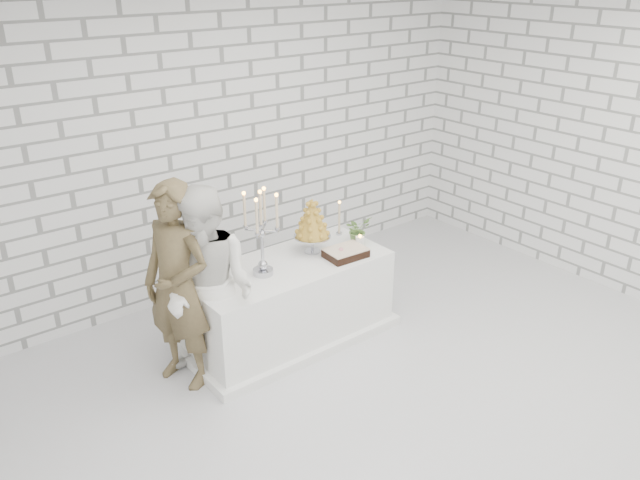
{
  "coord_description": "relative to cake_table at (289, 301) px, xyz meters",
  "views": [
    {
      "loc": [
        -3.04,
        -2.86,
        3.18
      ],
      "look_at": [
        -0.09,
        0.9,
        1.05
      ],
      "focal_mm": 35.59,
      "sensor_mm": 36.0,
      "label": 1
    }
  ],
  "objects": [
    {
      "name": "ground",
      "position": [
        0.21,
        -1.2,
        -0.38
      ],
      "size": [
        6.0,
        5.0,
        0.01
      ],
      "primitive_type": "cube",
      "color": "silver",
      "rests_on": "ground"
    },
    {
      "name": "wall_back",
      "position": [
        0.21,
        1.3,
        1.12
      ],
      "size": [
        6.0,
        0.01,
        3.0
      ],
      "primitive_type": "cube",
      "color": "white",
      "rests_on": "ground"
    },
    {
      "name": "wall_right",
      "position": [
        3.21,
        -1.2,
        1.12
      ],
      "size": [
        0.01,
        5.0,
        3.0
      ],
      "primitive_type": "cube",
      "color": "white",
      "rests_on": "ground"
    },
    {
      "name": "cake_table",
      "position": [
        0.0,
        0.0,
        0.0
      ],
      "size": [
        1.8,
        0.8,
        0.75
      ],
      "primitive_type": "cube",
      "color": "white",
      "rests_on": "ground"
    },
    {
      "name": "groom",
      "position": [
        -1.03,
        0.03,
        0.48
      ],
      "size": [
        0.61,
        0.73,
        1.71
      ],
      "primitive_type": "imported",
      "rotation": [
        0.0,
        0.0,
        -1.19
      ],
      "color": "brown",
      "rests_on": "ground"
    },
    {
      "name": "bride",
      "position": [
        -0.84,
        -0.12,
        0.45
      ],
      "size": [
        0.93,
        1.0,
        1.66
      ],
      "primitive_type": "imported",
      "rotation": [
        0.0,
        0.0,
        -1.1
      ],
      "color": "white",
      "rests_on": "ground"
    },
    {
      "name": "candelabra",
      "position": [
        -0.28,
        -0.03,
        0.75
      ],
      "size": [
        0.31,
        0.31,
        0.75
      ],
      "primitive_type": null,
      "rotation": [
        0.0,
        0.0,
        -0.03
      ],
      "color": "#A9A9B4",
      "rests_on": "cake_table"
    },
    {
      "name": "croquembouche",
      "position": [
        0.31,
        0.06,
        0.63
      ],
      "size": [
        0.35,
        0.35,
        0.52
      ],
      "primitive_type": null,
      "rotation": [
        0.0,
        0.0,
        -0.06
      ],
      "color": "#9D711B",
      "rests_on": "cake_table"
    },
    {
      "name": "chocolate_cake",
      "position": [
        0.48,
        -0.2,
        0.42
      ],
      "size": [
        0.37,
        0.28,
        0.08
      ],
      "primitive_type": "cube",
      "rotation": [
        0.0,
        0.0,
        -0.06
      ],
      "color": "black",
      "rests_on": "cake_table"
    },
    {
      "name": "pillar_candle",
      "position": [
        0.69,
        -0.15,
        0.44
      ],
      "size": [
        0.08,
        0.08,
        0.12
      ],
      "primitive_type": "cylinder",
      "rotation": [
        0.0,
        0.0,
        0.0
      ],
      "color": "white",
      "rests_on": "cake_table"
    },
    {
      "name": "extra_taper",
      "position": [
        0.76,
        0.22,
        0.54
      ],
      "size": [
        0.07,
        0.07,
        0.32
      ],
      "primitive_type": "cylinder",
      "rotation": [
        0.0,
        0.0,
        -0.11
      ],
      "color": "beige",
      "rests_on": "cake_table"
    },
    {
      "name": "flowers",
      "position": [
        0.77,
        -0.03,
        0.5
      ],
      "size": [
        0.24,
        0.21,
        0.26
      ],
      "primitive_type": "imported",
      "rotation": [
        0.0,
        0.0,
        0.04
      ],
      "color": "#4C7A3D",
      "rests_on": "cake_table"
    }
  ]
}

